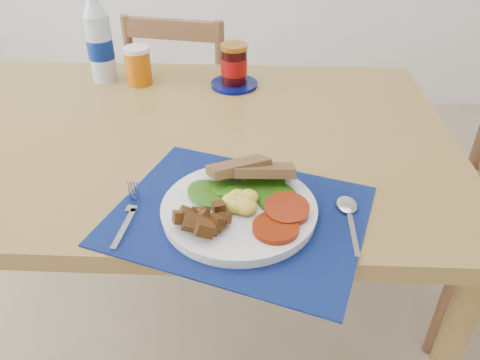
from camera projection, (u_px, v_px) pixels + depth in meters
The scene contains 9 objects.
table at pixel (169, 158), 1.21m from camera, with size 1.40×0.90×0.75m.
chair_far at pixel (186, 96), 1.83m from camera, with size 0.44×0.43×1.05m.
placemat at pixel (239, 215), 0.88m from camera, with size 0.46×0.36×0.00m, color black.
breakfast_plate at pixel (236, 207), 0.86m from camera, with size 0.29×0.29×0.07m.
fork at pixel (129, 216), 0.87m from camera, with size 0.03×0.16×0.00m.
spoon at pixel (349, 215), 0.87m from camera, with size 0.04×0.17×0.00m.
water_bottle at pixel (100, 43), 1.36m from camera, with size 0.08×0.08×0.26m.
juice_glass at pixel (138, 67), 1.37m from camera, with size 0.07×0.07×0.10m, color #B15404.
jam_on_saucer at pixel (234, 68), 1.35m from camera, with size 0.14×0.14×0.12m.
Camera 1 is at (0.23, -0.81, 1.30)m, focal length 35.00 mm.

